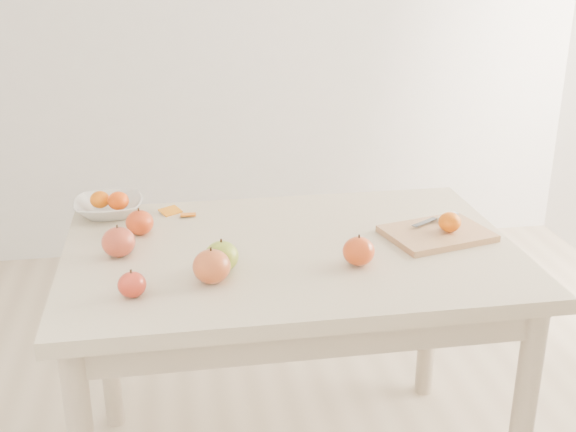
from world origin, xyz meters
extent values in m
cube|color=beige|center=(0.00, 0.00, 0.73)|extent=(1.20, 0.80, 0.04)
cylinder|color=#BCAA8E|center=(-0.54, 0.34, 0.35)|extent=(0.06, 0.06, 0.71)
cylinder|color=#BCAA8E|center=(0.54, 0.34, 0.35)|extent=(0.06, 0.06, 0.71)
cylinder|color=#BCAA8E|center=(0.54, -0.34, 0.35)|extent=(0.06, 0.06, 0.71)
cube|color=tan|center=(0.41, 0.01, 0.76)|extent=(0.31, 0.26, 0.02)
ellipsoid|color=#D66907|center=(0.44, 0.00, 0.80)|extent=(0.06, 0.06, 0.05)
imported|color=silver|center=(-0.49, 0.32, 0.77)|extent=(0.20, 0.20, 0.05)
ellipsoid|color=#E05E07|center=(-0.52, 0.33, 0.80)|extent=(0.06, 0.06, 0.05)
ellipsoid|color=#DA4907|center=(-0.46, 0.31, 0.80)|extent=(0.06, 0.06, 0.05)
cube|color=#CC700E|center=(-0.31, 0.31, 0.75)|extent=(0.07, 0.07, 0.01)
cube|color=orange|center=(-0.26, 0.28, 0.75)|extent=(0.05, 0.04, 0.01)
cube|color=silver|center=(0.47, 0.08, 0.78)|extent=(0.07, 0.05, 0.01)
cube|color=#3A3D42|center=(0.39, 0.05, 0.78)|extent=(0.09, 0.06, 0.00)
ellipsoid|color=olive|center=(-0.19, -0.11, 0.79)|extent=(0.09, 0.09, 0.08)
ellipsoid|color=maroon|center=(-0.45, 0.02, 0.79)|extent=(0.09, 0.09, 0.08)
ellipsoid|color=maroon|center=(-0.22, -0.17, 0.79)|extent=(0.09, 0.09, 0.08)
ellipsoid|color=maroon|center=(-0.41, -0.22, 0.78)|extent=(0.07, 0.07, 0.06)
ellipsoid|color=maroon|center=(0.15, -0.14, 0.79)|extent=(0.08, 0.08, 0.07)
ellipsoid|color=#A0110B|center=(-0.40, 0.16, 0.78)|extent=(0.08, 0.08, 0.07)
camera|label=1|loc=(-0.30, -1.74, 1.53)|focal=45.00mm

